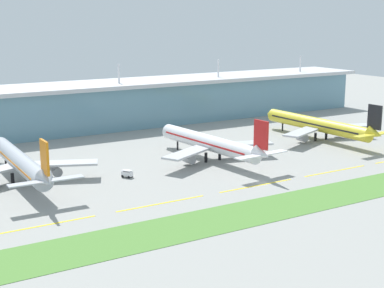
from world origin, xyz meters
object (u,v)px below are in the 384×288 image
(airliner_near, at_px, (21,162))
(airliner_far, at_px, (319,125))
(airliner_middle, at_px, (211,143))
(baggage_cart, at_px, (127,174))

(airliner_near, xyz_separation_m, airliner_far, (127.32, -1.16, 0.00))
(airliner_middle, distance_m, airliner_far, 60.35)
(airliner_far, bearing_deg, airliner_near, 179.48)
(airliner_middle, distance_m, baggage_cart, 36.95)
(airliner_near, relative_size, airliner_far, 0.97)
(airliner_near, height_order, baggage_cart, airliner_near)
(airliner_middle, bearing_deg, airliner_near, 173.43)
(airliner_far, bearing_deg, baggage_cart, -173.01)
(airliner_near, xyz_separation_m, baggage_cart, (31.12, -12.95, -5.19))
(airliner_middle, height_order, baggage_cart, airliner_middle)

